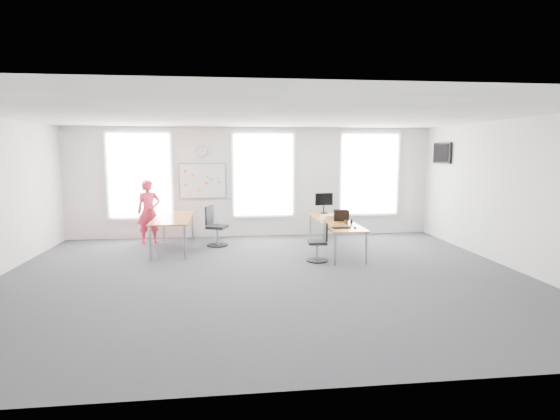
{
  "coord_description": "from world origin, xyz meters",
  "views": [
    {
      "loc": [
        -0.65,
        -8.0,
        2.36
      ],
      "look_at": [
        0.43,
        1.2,
        1.1
      ],
      "focal_mm": 28.0,
      "sensor_mm": 36.0,
      "label": 1
    }
  ],
  "objects": [
    {
      "name": "floor",
      "position": [
        0.0,
        0.0,
        0.0
      ],
      "size": [
        10.0,
        10.0,
        0.0
      ],
      "primitive_type": "plane",
      "color": "#2D2D33",
      "rests_on": "ground"
    },
    {
      "name": "ceiling",
      "position": [
        0.0,
        0.0,
        3.0
      ],
      "size": [
        10.0,
        10.0,
        0.0
      ],
      "primitive_type": "plane",
      "rotation": [
        3.14,
        0.0,
        0.0
      ],
      "color": "silver",
      "rests_on": "ground"
    },
    {
      "name": "wall_back",
      "position": [
        0.0,
        4.0,
        1.5
      ],
      "size": [
        10.0,
        0.0,
        10.0
      ],
      "primitive_type": "plane",
      "rotation": [
        1.57,
        0.0,
        0.0
      ],
      "color": "silver",
      "rests_on": "ground"
    },
    {
      "name": "wall_front",
      "position": [
        0.0,
        -4.0,
        1.5
      ],
      "size": [
        10.0,
        0.0,
        10.0
      ],
      "primitive_type": "plane",
      "rotation": [
        -1.57,
        0.0,
        0.0
      ],
      "color": "silver",
      "rests_on": "ground"
    },
    {
      "name": "wall_right",
      "position": [
        5.0,
        0.0,
        1.5
      ],
      "size": [
        0.0,
        10.0,
        10.0
      ],
      "primitive_type": "plane",
      "rotation": [
        1.57,
        0.0,
        -1.57
      ],
      "color": "silver",
      "rests_on": "ground"
    },
    {
      "name": "window_left",
      "position": [
        -3.0,
        3.97,
        1.7
      ],
      "size": [
        1.6,
        0.06,
        2.2
      ],
      "primitive_type": "cube",
      "color": "silver",
      "rests_on": "wall_back"
    },
    {
      "name": "window_mid",
      "position": [
        0.3,
        3.97,
        1.7
      ],
      "size": [
        1.6,
        0.06,
        2.2
      ],
      "primitive_type": "cube",
      "color": "silver",
      "rests_on": "wall_back"
    },
    {
      "name": "window_right",
      "position": [
        3.3,
        3.97,
        1.7
      ],
      "size": [
        1.6,
        0.06,
        2.2
      ],
      "primitive_type": "cube",
      "color": "silver",
      "rests_on": "wall_back"
    },
    {
      "name": "desk_right",
      "position": [
        1.85,
        2.04,
        0.67
      ],
      "size": [
        0.78,
        2.92,
        0.71
      ],
      "color": "#C47516",
      "rests_on": "ground"
    },
    {
      "name": "desk_left",
      "position": [
        -1.98,
        2.53,
        0.72
      ],
      "size": [
        0.86,
        2.15,
        0.78
      ],
      "color": "#C47516",
      "rests_on": "ground"
    },
    {
      "name": "chair_right",
      "position": [
        1.27,
        1.01,
        0.37
      ],
      "size": [
        0.46,
        0.46,
        0.85
      ],
      "rotation": [
        0.0,
        0.0,
        -1.64
      ],
      "color": "black",
      "rests_on": "ground"
    },
    {
      "name": "chair_left",
      "position": [
        -1.01,
        2.84,
        0.44
      ],
      "size": [
        0.58,
        0.58,
        1.0
      ],
      "rotation": [
        0.0,
        0.0,
        1.2
      ],
      "color": "black",
      "rests_on": "ground"
    },
    {
      "name": "person",
      "position": [
        -2.69,
        3.37,
        0.81
      ],
      "size": [
        0.69,
        0.56,
        1.63
      ],
      "primitive_type": "imported",
      "rotation": [
        0.0,
        0.0,
        0.32
      ],
      "color": "#E42A45",
      "rests_on": "ground"
    },
    {
      "name": "whiteboard",
      "position": [
        -1.35,
        3.97,
        1.55
      ],
      "size": [
        1.2,
        0.03,
        0.9
      ],
      "primitive_type": "cube",
      "color": "silver",
      "rests_on": "wall_back"
    },
    {
      "name": "wall_clock",
      "position": [
        -1.35,
        3.97,
        2.35
      ],
      "size": [
        0.3,
        0.04,
        0.3
      ],
      "primitive_type": "cylinder",
      "rotation": [
        1.57,
        0.0,
        0.0
      ],
      "color": "gray",
      "rests_on": "wall_back"
    },
    {
      "name": "tv",
      "position": [
        4.95,
        3.0,
        2.3
      ],
      "size": [
        0.06,
        0.9,
        0.55
      ],
      "primitive_type": "cube",
      "color": "black",
      "rests_on": "wall_right"
    },
    {
      "name": "keyboard",
      "position": [
        1.73,
        1.01,
        0.72
      ],
      "size": [
        0.41,
        0.17,
        0.02
      ],
      "primitive_type": "cube",
      "rotation": [
        0.0,
        0.0,
        0.06
      ],
      "color": "black",
      "rests_on": "desk_right"
    },
    {
      "name": "mouse",
      "position": [
        2.03,
        0.96,
        0.73
      ],
      "size": [
        0.09,
        0.12,
        0.04
      ],
      "primitive_type": "ellipsoid",
      "rotation": [
        0.0,
        0.0,
        0.21
      ],
      "color": "black",
      "rests_on": "desk_right"
    },
    {
      "name": "lens_cap",
      "position": [
        2.0,
        1.22,
        0.72
      ],
      "size": [
        0.06,
        0.06,
        0.01
      ],
      "primitive_type": "cylinder",
      "rotation": [
        0.0,
        0.0,
        -0.08
      ],
      "color": "black",
      "rests_on": "desk_right"
    },
    {
      "name": "headphones",
      "position": [
        2.04,
        1.55,
        0.76
      ],
      "size": [
        0.17,
        0.09,
        0.1
      ],
      "rotation": [
        0.0,
        0.0,
        0.18
      ],
      "color": "black",
      "rests_on": "desk_right"
    },
    {
      "name": "laptop_sleeve",
      "position": [
        1.96,
        1.87,
        0.85
      ],
      "size": [
        0.35,
        0.2,
        0.28
      ],
      "rotation": [
        0.0,
        0.0,
        -0.05
      ],
      "color": "black",
      "rests_on": "desk_right"
    },
    {
      "name": "paper_stack",
      "position": [
        1.74,
        2.26,
        0.76
      ],
      "size": [
        0.35,
        0.3,
        0.1
      ],
      "primitive_type": "cube",
      "rotation": [
        0.0,
        0.0,
        0.3
      ],
      "color": "beige",
      "rests_on": "desk_right"
    },
    {
      "name": "monitor",
      "position": [
        1.84,
        3.23,
        1.04
      ],
      "size": [
        0.49,
        0.2,
        0.54
      ],
      "rotation": [
        0.0,
        0.0,
        0.12
      ],
      "color": "black",
      "rests_on": "desk_right"
    }
  ]
}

